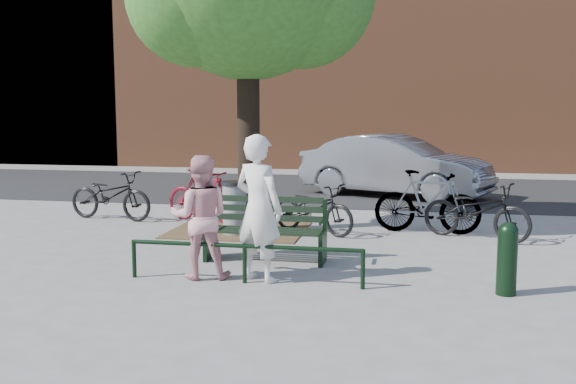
% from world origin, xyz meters
% --- Properties ---
extents(ground, '(90.00, 90.00, 0.00)m').
position_xyz_m(ground, '(0.00, 0.00, 0.00)').
color(ground, gray).
rests_on(ground, ground).
extents(dirt_pit, '(2.40, 2.00, 0.02)m').
position_xyz_m(dirt_pit, '(-1.00, 2.20, 0.01)').
color(dirt_pit, brown).
rests_on(dirt_pit, ground).
extents(road, '(40.00, 7.00, 0.01)m').
position_xyz_m(road, '(0.00, 8.50, 0.01)').
color(road, black).
rests_on(road, ground).
extents(townhouse_row, '(45.00, 4.00, 14.00)m').
position_xyz_m(townhouse_row, '(0.17, 16.00, 6.25)').
color(townhouse_row, brown).
rests_on(townhouse_row, ground).
extents(park_bench, '(1.74, 0.54, 0.97)m').
position_xyz_m(park_bench, '(-0.00, 0.08, 0.48)').
color(park_bench, black).
rests_on(park_bench, ground).
extents(guard_railing, '(3.06, 0.06, 0.51)m').
position_xyz_m(guard_railing, '(0.00, -1.20, 0.40)').
color(guard_railing, black).
rests_on(guard_railing, ground).
extents(person_left, '(0.82, 0.70, 1.89)m').
position_xyz_m(person_left, '(0.15, -1.05, 0.95)').
color(person_left, silver).
rests_on(person_left, ground).
extents(person_right, '(0.91, 0.78, 1.61)m').
position_xyz_m(person_right, '(-0.63, -1.05, 0.81)').
color(person_right, '#CD8D91').
rests_on(person_right, ground).
extents(bollard, '(0.24, 0.24, 0.88)m').
position_xyz_m(bollard, '(3.20, -1.12, 0.47)').
color(bollard, black).
rests_on(bollard, ground).
extents(litter_bin, '(0.46, 0.46, 0.94)m').
position_xyz_m(litter_bin, '(-0.97, 1.84, 0.48)').
color(litter_bin, gray).
rests_on(litter_bin, ground).
extents(bicycle_a, '(1.95, 0.97, 0.98)m').
position_xyz_m(bicycle_a, '(-3.81, 2.86, 0.49)').
color(bicycle_a, black).
rests_on(bicycle_a, ground).
extents(bicycle_b, '(1.81, 1.03, 1.05)m').
position_xyz_m(bicycle_b, '(-1.90, 2.95, 0.52)').
color(bicycle_b, '#5E0D18').
rests_on(bicycle_b, ground).
extents(bicycle_c, '(1.80, 1.34, 0.90)m').
position_xyz_m(bicycle_c, '(0.37, 2.20, 0.45)').
color(bicycle_c, black).
rests_on(bicycle_c, ground).
extents(bicycle_d, '(1.91, 0.71, 1.12)m').
position_xyz_m(bicycle_d, '(2.36, 2.60, 0.56)').
color(bicycle_d, gray).
rests_on(bicycle_d, ground).
extents(bicycle_e, '(1.97, 1.40, 0.98)m').
position_xyz_m(bicycle_e, '(3.17, 2.20, 0.49)').
color(bicycle_e, black).
rests_on(bicycle_e, ground).
extents(parked_car, '(4.99, 3.28, 1.55)m').
position_xyz_m(parked_car, '(1.68, 7.32, 0.78)').
color(parked_car, gray).
rests_on(parked_car, ground).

